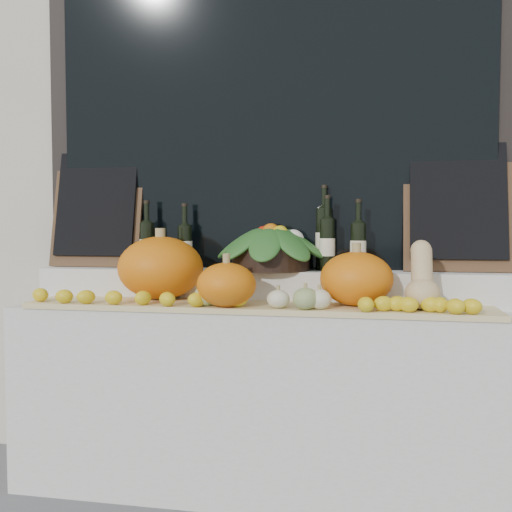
% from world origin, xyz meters
% --- Properties ---
extents(storefront_facade, '(7.00, 0.94, 4.50)m').
position_xyz_m(storefront_facade, '(0.00, 2.25, 2.25)').
color(storefront_facade, beige).
rests_on(storefront_facade, ground).
extents(display_sill, '(2.30, 0.55, 0.88)m').
position_xyz_m(display_sill, '(0.00, 1.52, 0.44)').
color(display_sill, silver).
rests_on(display_sill, ground).
extents(rear_tier, '(2.30, 0.25, 0.16)m').
position_xyz_m(rear_tier, '(0.00, 1.68, 0.96)').
color(rear_tier, silver).
rests_on(rear_tier, display_sill).
extents(straw_bedding, '(2.10, 0.32, 0.02)m').
position_xyz_m(straw_bedding, '(0.00, 1.40, 0.89)').
color(straw_bedding, tan).
rests_on(straw_bedding, display_sill).
extents(pumpkin_left, '(0.42, 0.42, 0.30)m').
position_xyz_m(pumpkin_left, '(-0.48, 1.50, 1.06)').
color(pumpkin_left, orange).
rests_on(pumpkin_left, straw_bedding).
extents(pumpkin_right, '(0.41, 0.41, 0.24)m').
position_xyz_m(pumpkin_right, '(0.45, 1.44, 1.02)').
color(pumpkin_right, orange).
rests_on(pumpkin_right, straw_bedding).
extents(pumpkin_center, '(0.34, 0.34, 0.19)m').
position_xyz_m(pumpkin_center, '(-0.10, 1.30, 1.00)').
color(pumpkin_center, orange).
rests_on(pumpkin_center, straw_bedding).
extents(butternut_squash, '(0.15, 0.21, 0.29)m').
position_xyz_m(butternut_squash, '(0.73, 1.39, 1.03)').
color(butternut_squash, tan).
rests_on(butternut_squash, straw_bedding).
extents(decorative_gourds, '(0.60, 0.14, 0.15)m').
position_xyz_m(decorative_gourds, '(0.06, 1.30, 0.96)').
color(decorative_gourds, '#39671E').
rests_on(decorative_gourds, straw_bedding).
extents(lemon_heap, '(2.20, 0.16, 0.06)m').
position_xyz_m(lemon_heap, '(0.00, 1.29, 0.94)').
color(lemon_heap, yellow).
rests_on(lemon_heap, straw_bedding).
extents(produce_bowl, '(0.58, 0.58, 0.24)m').
position_xyz_m(produce_bowl, '(0.04, 1.66, 1.15)').
color(produce_bowl, black).
rests_on(produce_bowl, rear_tier).
extents(wine_bottle_far_left, '(0.08, 0.08, 0.35)m').
position_xyz_m(wine_bottle_far_left, '(-0.61, 1.66, 1.16)').
color(wine_bottle_far_left, black).
rests_on(wine_bottle_far_left, rear_tier).
extents(wine_bottle_near_left, '(0.08, 0.08, 0.33)m').
position_xyz_m(wine_bottle_near_left, '(-0.41, 1.67, 1.15)').
color(wine_bottle_near_left, black).
rests_on(wine_bottle_near_left, rear_tier).
extents(wine_bottle_tall, '(0.08, 0.08, 0.42)m').
position_xyz_m(wine_bottle_tall, '(0.29, 1.73, 1.20)').
color(wine_bottle_tall, black).
rests_on(wine_bottle_tall, rear_tier).
extents(wine_bottle_near_right, '(0.08, 0.08, 0.36)m').
position_xyz_m(wine_bottle_near_right, '(0.31, 1.66, 1.17)').
color(wine_bottle_near_right, black).
rests_on(wine_bottle_near_right, rear_tier).
extents(wine_bottle_far_right, '(0.08, 0.08, 0.34)m').
position_xyz_m(wine_bottle_far_right, '(0.46, 1.64, 1.16)').
color(wine_bottle_far_right, black).
rests_on(wine_bottle_far_right, rear_tier).
extents(chalkboard_left, '(0.50, 0.15, 0.61)m').
position_xyz_m(chalkboard_left, '(-0.92, 1.74, 1.36)').
color(chalkboard_left, '#4C331E').
rests_on(chalkboard_left, rear_tier).
extents(chalkboard_right, '(0.50, 0.15, 0.61)m').
position_xyz_m(chalkboard_right, '(0.92, 1.74, 1.36)').
color(chalkboard_right, '#4C331E').
rests_on(chalkboard_right, rear_tier).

